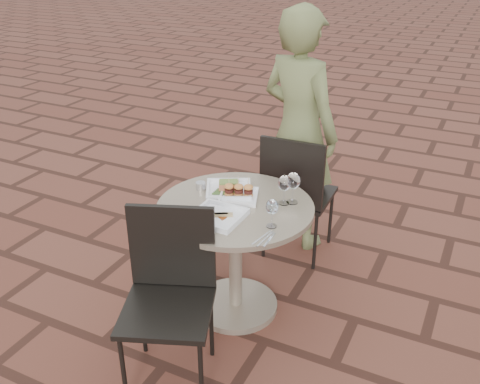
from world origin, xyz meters
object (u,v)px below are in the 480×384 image
at_px(chair_far, 296,188).
at_px(chair_near, 170,283).
at_px(plate_tuna, 217,216).
at_px(plate_sliders, 239,193).
at_px(cafe_table, 235,242).
at_px(plate_salmon, 229,189).
at_px(diner, 299,131).

height_order(chair_far, chair_near, same).
relative_size(chair_far, plate_tuna, 3.42).
distance_m(chair_near, plate_sliders, 0.71).
distance_m(cafe_table, chair_near, 0.59).
relative_size(chair_far, chair_near, 1.00).
bearing_deg(plate_sliders, chair_near, -94.76).
height_order(plate_salmon, plate_tuna, plate_salmon).
bearing_deg(plate_tuna, cafe_table, 84.19).
bearing_deg(plate_tuna, plate_salmon, 106.31).
height_order(cafe_table, plate_sliders, plate_sliders).
bearing_deg(chair_near, plate_tuna, 60.40).
xyz_separation_m(chair_far, diner, (-0.09, 0.26, 0.31)).
relative_size(cafe_table, plate_tuna, 3.31).
relative_size(cafe_table, diner, 0.52).
xyz_separation_m(cafe_table, plate_sliders, (-0.02, 0.09, 0.28)).
bearing_deg(diner, plate_salmon, 100.69).
height_order(plate_salmon, plate_sliders, plate_sliders).
relative_size(diner, plate_sliders, 6.20).
distance_m(chair_far, plate_tuna, 0.92).
bearing_deg(chair_far, diner, -72.30).
relative_size(cafe_table, plate_salmon, 2.54).
bearing_deg(chair_far, plate_sliders, 77.11).
bearing_deg(cafe_table, chair_far, 81.51).
relative_size(chair_near, diner, 0.54).
xyz_separation_m(cafe_table, diner, (0.02, 0.97, 0.38)).
relative_size(diner, plate_salmon, 4.87).
bearing_deg(cafe_table, plate_tuna, -95.81).
bearing_deg(chair_far, cafe_table, 80.09).
distance_m(chair_far, chair_near, 1.31).
distance_m(cafe_table, plate_sliders, 0.29).
relative_size(chair_near, plate_tuna, 3.42).
bearing_deg(diner, plate_sliders, 106.83).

